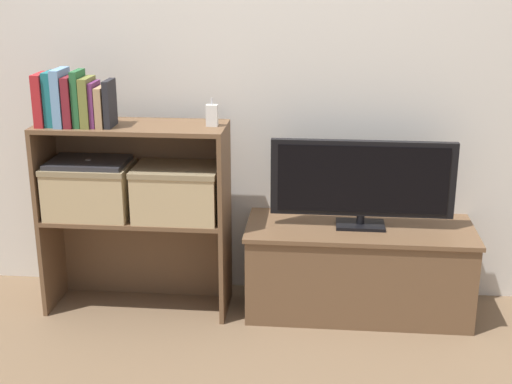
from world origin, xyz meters
The scene contains 19 objects.
ground_plane centered at (0.00, 0.00, 0.00)m, with size 16.00×16.00×0.00m, color brown.
wall_back centered at (0.00, 0.44, 1.20)m, with size 10.00×0.05×2.40m.
tv_stand centered at (0.47, 0.20, 0.21)m, with size 1.04×0.43×0.42m.
tv centered at (0.47, 0.20, 0.64)m, with size 0.82×0.14×0.40m.
bookshelf_lower_tier centered at (-0.56, 0.21, 0.29)m, with size 0.85×0.31×0.46m.
bookshelf_upper_tier centered at (-0.56, 0.21, 0.73)m, with size 0.85×0.31×0.42m.
book_crimson centered at (-0.93, 0.10, 1.00)m, with size 0.04×0.14×0.23m.
book_teal centered at (-0.89, 0.10, 1.01)m, with size 0.04×0.12×0.24m.
book_skyblue centered at (-0.85, 0.10, 1.01)m, with size 0.04×0.16×0.25m.
book_maroon centered at (-0.80, 0.10, 1.00)m, with size 0.03×0.15×0.22m.
book_forest centered at (-0.77, 0.10, 1.01)m, with size 0.03×0.13×0.24m.
book_olive centered at (-0.73, 0.10, 0.99)m, with size 0.04×0.14×0.21m.
book_plum centered at (-0.70, 0.10, 0.99)m, with size 0.02×0.13×0.20m.
book_tan centered at (-0.67, 0.10, 0.98)m, with size 0.03×0.14×0.18m.
book_charcoal centered at (-0.63, 0.10, 0.99)m, with size 0.03×0.13×0.20m.
baby_monitor centered at (-0.19, 0.15, 0.94)m, with size 0.05×0.04×0.12m.
storage_basket_left centered at (-0.76, 0.14, 0.59)m, with size 0.38×0.27×0.24m.
storage_basket_right centered at (-0.36, 0.14, 0.59)m, with size 0.38×0.27×0.24m.
laptop centered at (-0.76, 0.14, 0.71)m, with size 0.35×0.25×0.02m.
Camera 1 is at (0.29, -2.87, 1.57)m, focal length 50.00 mm.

